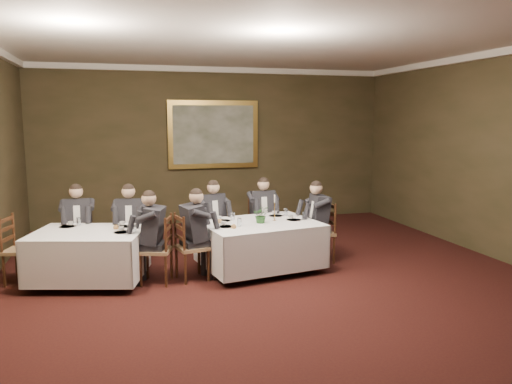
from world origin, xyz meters
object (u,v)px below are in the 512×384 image
table_second (89,253)px  chair_main_backleft (211,242)px  diner_sec_endright (156,248)px  diner_main_endleft (192,246)px  diner_sec_backleft (79,236)px  chair_main_endright (320,245)px  table_main (260,242)px  chair_main_endleft (192,261)px  centerpiece (261,214)px  chair_main_backright (262,237)px  diner_main_endright (320,231)px  candlestick (275,211)px  chair_sec_backleft (80,249)px  painting (214,135)px  diner_sec_backright (131,236)px  diner_main_backleft (211,229)px  diner_main_backright (262,224)px  chair_sec_backright (131,249)px  chair_sec_endright (157,264)px  chair_sec_endleft (22,264)px

table_second → chair_main_backleft: (1.93, 0.76, -0.17)m
chair_main_backleft → diner_sec_endright: size_ratio=0.74×
diner_main_endleft → diner_sec_backleft: same height
chair_main_endright → diner_main_endleft: bearing=101.6°
table_main → chair_main_endleft: 1.13m
table_second → centerpiece: 2.61m
chair_main_backright → chair_main_endright: size_ratio=1.00×
diner_main_endleft → diner_main_endright: bearing=86.9°
chair_main_backleft → chair_main_backright: (0.94, 0.16, 0.00)m
table_second → candlestick: candlestick is taller
chair_sec_backleft → painting: (2.75, 2.89, 1.73)m
chair_main_backleft → chair_main_backright: size_ratio=1.00×
painting → diner_sec_endright: bearing=-111.9°
chair_sec_backleft → diner_sec_backright: diner_sec_backright is taller
chair_main_endleft → diner_sec_backleft: size_ratio=0.74×
diner_main_backleft → diner_main_endleft: bearing=46.1°
diner_main_backleft → chair_sec_backleft: size_ratio=1.35×
diner_main_backleft → centerpiece: (0.63, -0.85, 0.39)m
diner_main_backleft → candlestick: bearing=122.1°
chair_main_endright → candlestick: (-0.84, -0.11, 0.64)m
diner_sec_backright → centerpiece: diner_sec_backright is taller
diner_sec_backright → candlestick: size_ratio=3.12×
chair_sec_backleft → candlestick: candlestick is taller
diner_main_backright → centerpiece: size_ratio=4.80×
chair_main_backleft → chair_sec_backright: same height
diner_main_endleft → chair_sec_backright: bearing=-149.5°
table_second → diner_main_backleft: size_ratio=1.35×
table_second → painting: 4.82m
centerpiece → chair_sec_endright: bearing=-174.3°
chair_main_backleft → chair_main_endright: 1.84m
diner_main_backleft → diner_sec_backright: same height
diner_main_endleft → chair_main_endright: diner_main_endleft is taller
chair_main_backright → chair_sec_endleft: 3.88m
table_main → chair_main_endright: bearing=9.6°
diner_main_endleft → chair_sec_endleft: size_ratio=1.35×
diner_sec_backleft → diner_sec_backright: bearing=165.6°
chair_sec_backleft → diner_sec_endright: diner_sec_endright is taller
diner_main_endright → chair_sec_endleft: 4.61m
diner_main_endleft → chair_main_endright: 2.24m
diner_main_endleft → painting: 4.42m
diner_main_endright → table_main: bearing=101.7°
chair_main_endright → diner_main_backleft: bearing=72.3°
chair_sec_endleft → chair_sec_endright: bearing=90.1°
chair_main_endright → chair_sec_endleft: 4.61m
painting → table_second: bearing=-124.2°
table_main → diner_sec_endright: (-1.62, -0.20, 0.06)m
centerpiece → painting: painting is taller
diner_sec_backright → chair_sec_backleft: bearing=-6.4°
candlestick → chair_main_backright: bearing=86.7°
chair_main_backleft → chair_main_endright: size_ratio=1.00×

